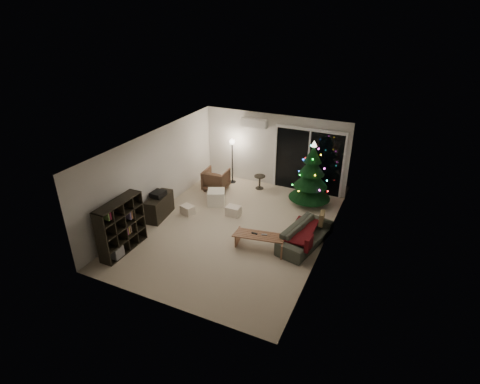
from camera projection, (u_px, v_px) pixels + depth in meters
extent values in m
plane|color=beige|center=(232.00, 229.00, 10.50)|extent=(6.50, 6.50, 0.00)
plane|color=white|center=(231.00, 144.00, 9.39)|extent=(6.50, 6.50, 0.00)
cube|color=silver|center=(274.00, 151.00, 12.58)|extent=(5.00, 0.02, 2.50)
cube|color=silver|center=(159.00, 255.00, 7.30)|extent=(5.00, 0.02, 2.50)
cube|color=silver|center=(155.00, 173.00, 10.88)|extent=(0.02, 6.50, 2.50)
cube|color=silver|center=(325.00, 208.00, 9.00)|extent=(0.02, 6.50, 2.50)
cube|color=black|center=(308.00, 162.00, 12.20)|extent=(2.20, 0.02, 2.10)
cube|color=white|center=(254.00, 123.00, 12.35)|extent=(0.90, 0.22, 0.28)
cube|color=#3F3833|center=(310.00, 186.00, 13.12)|extent=(2.60, 1.00, 0.10)
cube|color=white|center=(314.00, 168.00, 13.20)|extent=(2.20, 0.06, 1.00)
cube|color=black|center=(159.00, 206.00, 10.98)|extent=(0.54, 1.13, 0.68)
cube|color=black|center=(158.00, 194.00, 10.80)|extent=(0.34, 0.41, 0.14)
imported|color=brown|center=(216.00, 180.00, 12.63)|extent=(0.82, 0.84, 0.72)
cube|color=silver|center=(216.00, 197.00, 11.72)|extent=(0.70, 0.70, 0.47)
cube|color=white|center=(188.00, 210.00, 11.22)|extent=(0.45, 0.38, 0.27)
cube|color=white|center=(233.00, 211.00, 11.13)|extent=(0.42, 0.32, 0.29)
cylinder|color=black|center=(260.00, 182.00, 12.74)|extent=(0.42, 0.42, 0.47)
cylinder|color=black|center=(232.00, 162.00, 12.97)|extent=(0.24, 0.24, 1.52)
imported|color=#383C34|center=(305.00, 235.00, 9.72)|extent=(1.12, 1.99, 0.55)
cube|color=#4A0A17|center=(302.00, 230.00, 9.71)|extent=(0.58, 1.35, 0.04)
cube|color=#776444|center=(322.00, 218.00, 10.06)|extent=(0.14, 0.37, 0.36)
cube|color=#4A0A17|center=(309.00, 243.00, 9.00)|extent=(0.13, 0.37, 0.36)
cube|color=black|center=(254.00, 233.00, 9.53)|extent=(0.16, 0.05, 0.02)
cube|color=slate|center=(264.00, 235.00, 9.47)|extent=(0.16, 0.09, 0.02)
cone|color=black|center=(311.00, 174.00, 11.37)|extent=(1.36, 1.36, 2.10)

